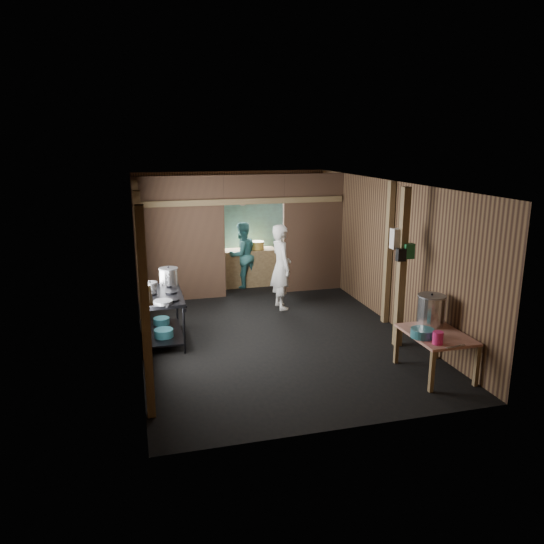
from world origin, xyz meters
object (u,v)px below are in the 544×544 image
object	(u,v)px
gas_range	(162,318)
stove_pot_large	(169,277)
stock_pot	(431,311)
cook	(281,267)
prep_table	(435,354)
pink_bucket	(438,338)
yellow_tub	(257,245)

from	to	relation	value
gas_range	stove_pot_large	world-z (taller)	stove_pot_large
stock_pot	cook	distance (m)	3.50
prep_table	stock_pot	size ratio (longest dim) A/B	2.20
gas_range	pink_bucket	size ratio (longest dim) A/B	8.07
stock_pot	pink_bucket	bearing A→B (deg)	-113.75
pink_bucket	cook	xyz separation A→B (m)	(-1.08, 3.91, 0.14)
stove_pot_large	prep_table	bearing A→B (deg)	-38.63
yellow_tub	cook	world-z (taller)	cook
prep_table	pink_bucket	size ratio (longest dim) A/B	6.10
stock_pot	yellow_tub	size ratio (longest dim) A/B	1.50
stock_pot	yellow_tub	xyz separation A→B (m)	(-1.44, 5.05, 0.09)
gas_range	stock_pot	distance (m)	4.32
stock_pot	cook	xyz separation A→B (m)	(-1.39, 3.21, 0.01)
stock_pot	cook	size ratio (longest dim) A/B	0.28
gas_range	cook	xyz separation A→B (m)	(2.42, 1.22, 0.44)
gas_range	stock_pot	world-z (taller)	stock_pot
gas_range	yellow_tub	size ratio (longest dim) A/B	4.36
stove_pot_large	pink_bucket	xyz separation A→B (m)	(3.33, -3.19, -0.26)
stove_pot_large	cook	xyz separation A→B (m)	(2.25, 0.72, -0.12)
pink_bucket	gas_range	bearing A→B (deg)	142.50
stove_pot_large	pink_bucket	world-z (taller)	stove_pot_large
yellow_tub	stove_pot_large	bearing A→B (deg)	-130.68
pink_bucket	yellow_tub	size ratio (longest dim) A/B	0.54
stove_pot_large	pink_bucket	size ratio (longest dim) A/B	1.93
gas_range	pink_bucket	world-z (taller)	gas_range
prep_table	cook	distance (m)	3.82
stock_pot	gas_range	bearing A→B (deg)	152.48
gas_range	stock_pot	bearing A→B (deg)	-27.52
gas_range	stove_pot_large	size ratio (longest dim) A/B	4.18
prep_table	stock_pot	distance (m)	0.64
pink_bucket	cook	world-z (taller)	cook
stove_pot_large	stock_pot	xyz separation A→B (m)	(3.64, -2.49, -0.13)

